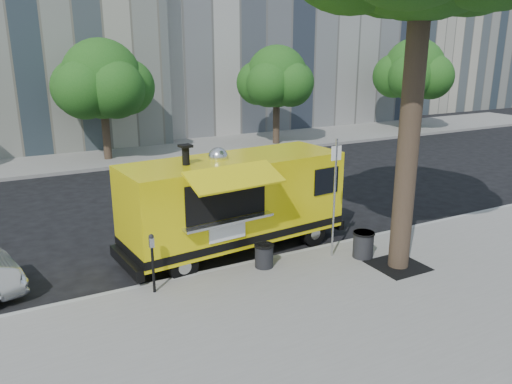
% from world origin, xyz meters
% --- Properties ---
extents(ground, '(120.00, 120.00, 0.00)m').
position_xyz_m(ground, '(0.00, 0.00, 0.00)').
color(ground, black).
rests_on(ground, ground).
extents(sidewalk, '(60.00, 6.00, 0.15)m').
position_xyz_m(sidewalk, '(0.00, -4.00, 0.07)').
color(sidewalk, gray).
rests_on(sidewalk, ground).
extents(curb, '(60.00, 0.14, 0.16)m').
position_xyz_m(curb, '(0.00, -0.93, 0.07)').
color(curb, '#999993').
rests_on(curb, ground).
extents(far_sidewalk, '(60.00, 5.00, 0.15)m').
position_xyz_m(far_sidewalk, '(0.00, 13.50, 0.07)').
color(far_sidewalk, gray).
rests_on(far_sidewalk, ground).
extents(building_right, '(16.00, 12.00, 16.00)m').
position_xyz_m(building_right, '(30.00, 24.00, 8.00)').
color(building_right, '#B8B099').
rests_on(building_right, ground).
extents(tree_well, '(1.20, 1.20, 0.02)m').
position_xyz_m(tree_well, '(2.60, -2.80, 0.15)').
color(tree_well, black).
rests_on(tree_well, sidewalk).
extents(far_tree_b, '(3.60, 3.60, 5.50)m').
position_xyz_m(far_tree_b, '(-1.00, 12.70, 3.83)').
color(far_tree_b, '#33261C').
rests_on(far_tree_b, far_sidewalk).
extents(far_tree_c, '(3.24, 3.24, 5.21)m').
position_xyz_m(far_tree_c, '(8.00, 12.40, 3.72)').
color(far_tree_c, '#33261C').
rests_on(far_tree_c, far_sidewalk).
extents(far_tree_d, '(3.78, 3.78, 5.64)m').
position_xyz_m(far_tree_d, '(18.00, 12.60, 3.89)').
color(far_tree_d, '#33261C').
rests_on(far_tree_d, far_sidewalk).
extents(sign_post, '(0.28, 0.06, 3.00)m').
position_xyz_m(sign_post, '(1.55, -1.55, 1.85)').
color(sign_post, silver).
rests_on(sign_post, sidewalk).
extents(parking_meter, '(0.11, 0.11, 1.33)m').
position_xyz_m(parking_meter, '(-3.00, -1.35, 0.98)').
color(parking_meter, black).
rests_on(parking_meter, sidewalk).
extents(food_truck, '(6.26, 3.25, 2.99)m').
position_xyz_m(food_truck, '(-0.36, 0.17, 1.41)').
color(food_truck, yellow).
rests_on(food_truck, ground).
extents(trash_bin_left, '(0.55, 0.55, 0.66)m').
position_xyz_m(trash_bin_left, '(2.19, -1.98, 0.50)').
color(trash_bin_left, '#232326').
rests_on(trash_bin_left, sidewalk).
extents(trash_bin_right, '(0.48, 0.48, 0.57)m').
position_xyz_m(trash_bin_right, '(-0.29, -1.32, 0.46)').
color(trash_bin_right, black).
rests_on(trash_bin_right, sidewalk).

